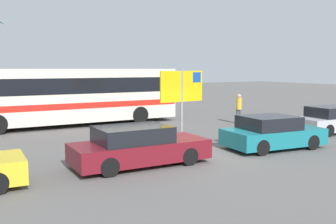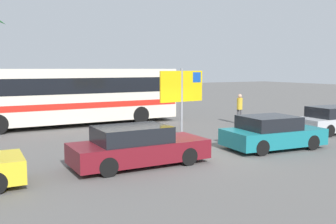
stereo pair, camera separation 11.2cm
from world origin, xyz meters
TOP-DOWN VIEW (x-y plane):
  - ground at (0.00, 0.00)m, footprint 120.00×120.00m
  - bus_front_coach at (-2.43, 9.51)m, footprint 12.38×2.59m
  - bus_rear_coach at (-1.10, 13.41)m, footprint 12.38×2.59m
  - ferry_sign at (0.39, 2.04)m, footprint 2.19×0.28m
  - car_silver at (8.51, 0.62)m, footprint 4.52×1.98m
  - car_teal at (2.95, -0.63)m, footprint 4.13×2.26m
  - car_maroon at (-2.85, -0.40)m, footprint 4.54×1.87m
  - pedestrian_by_bus at (6.34, 5.37)m, footprint 0.32×0.32m

SIDE VIEW (x-z plane):
  - ground at x=0.00m, z-range 0.00..0.00m
  - car_silver at x=8.51m, z-range -0.03..1.30m
  - car_teal at x=2.95m, z-range -0.03..1.30m
  - car_maroon at x=-2.85m, z-range -0.03..1.30m
  - pedestrian_by_bus at x=6.34m, z-range 0.16..1.89m
  - bus_front_coach at x=-2.43m, z-range 0.20..3.37m
  - bus_rear_coach at x=-1.10m, z-range 0.20..3.37m
  - ferry_sign at x=0.39m, z-range 0.73..3.93m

